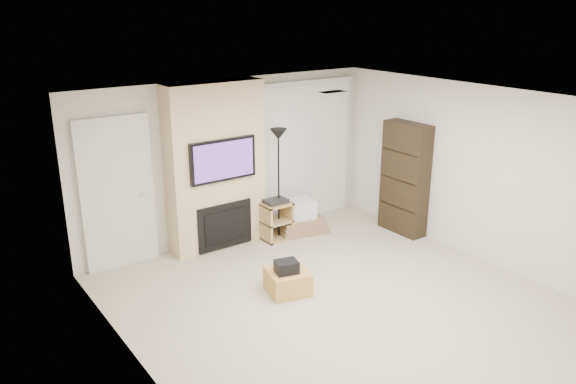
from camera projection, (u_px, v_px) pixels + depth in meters
floor at (344, 305)px, 6.94m from camera, size 5.00×5.50×0.00m
ceiling at (352, 104)px, 6.14m from camera, size 5.00×5.50×0.00m
wall_back at (230, 160)px, 8.66m from camera, size 5.00×0.00×2.50m
wall_left at (143, 266)px, 5.16m from camera, size 0.00×5.50×2.50m
wall_right at (481, 174)px, 7.92m from camera, size 0.00×5.50×2.50m
hvac_vent at (333, 92)px, 6.98m from camera, size 0.35×0.18×0.01m
ottoman at (288, 281)px, 7.21m from camera, size 0.61×0.61×0.30m
black_bag at (287, 267)px, 7.09m from camera, size 0.33×0.28×0.16m
fireplace_wall at (216, 168)px, 8.31m from camera, size 1.50×0.47×2.50m
entry_door at (117, 194)px, 7.70m from camera, size 1.02×0.11×2.14m
vertical_blinds at (304, 146)px, 9.38m from camera, size 1.98×0.10×2.37m
floor_lamp at (278, 153)px, 8.53m from camera, size 0.26×0.26×1.76m
av_stand at (276, 218)px, 8.80m from camera, size 0.45×0.38×0.66m
box_stack at (300, 219)px, 9.14m from camera, size 0.89×0.74×0.53m
bookshelf at (405, 179)px, 8.92m from camera, size 0.30×0.80×1.80m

